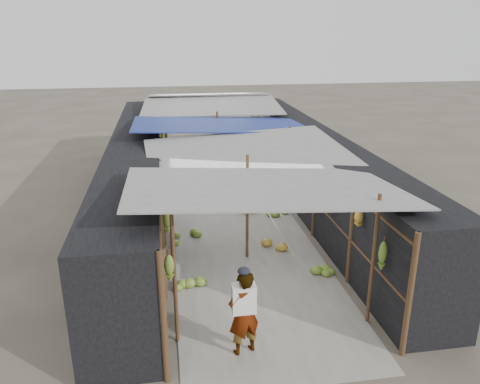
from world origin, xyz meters
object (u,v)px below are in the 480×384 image
vendor_elderly (244,313)px  vendor_seated (249,178)px  crate_near (247,207)px  black_basin (270,187)px  shopper_blue (226,184)px

vendor_elderly → vendor_seated: (1.62, 8.35, -0.29)m
crate_near → vendor_elderly: vendor_elderly is taller
black_basin → vendor_seated: bearing=-171.5°
vendor_seated → crate_near: bearing=-17.5°
shopper_blue → vendor_seated: shopper_blue is taller
crate_near → shopper_blue: shopper_blue is taller
vendor_elderly → shopper_blue: (0.67, 7.19, -0.10)m
black_basin → vendor_elderly: vendor_elderly is taller
crate_near → vendor_seated: bearing=88.1°
vendor_seated → shopper_blue: bearing=-44.7°
black_basin → shopper_blue: bearing=-143.4°
crate_near → black_basin: bearing=69.9°
vendor_elderly → vendor_seated: size_ratio=1.57×
shopper_blue → vendor_seated: size_ratio=1.37×
crate_near → black_basin: 2.30m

